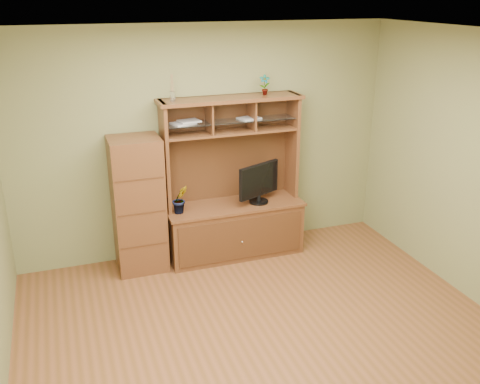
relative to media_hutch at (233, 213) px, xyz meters
name	(u,v)px	position (x,y,z in m)	size (l,w,h in m)	color
room	(270,202)	(-0.25, -1.73, 0.83)	(4.54, 4.04, 2.74)	brown
media_hutch	(233,213)	(0.00, 0.00, 0.00)	(1.66, 0.61, 1.90)	#4A2B15
monitor	(259,183)	(0.29, -0.08, 0.38)	(0.57, 0.29, 0.48)	black
orchid_plant	(180,199)	(-0.66, -0.08, 0.29)	(0.18, 0.15, 0.33)	#2A5F20
top_plant	(265,85)	(0.41, 0.08, 1.49)	(0.12, 0.08, 0.23)	#336021
reed_diffuser	(172,90)	(-0.66, 0.08, 1.49)	(0.06, 0.06, 0.29)	silver
magazines	(207,121)	(-0.28, 0.08, 1.13)	(1.07, 0.26, 0.04)	#A5A4A9
side_cabinet	(138,205)	(-1.12, 0.00, 0.25)	(0.55, 0.50, 1.55)	#4A2B15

